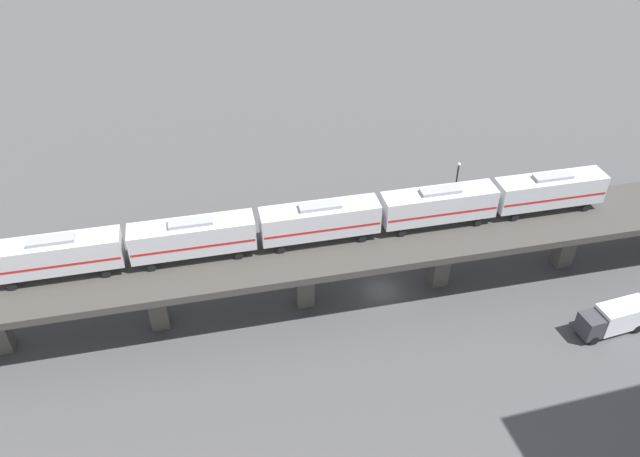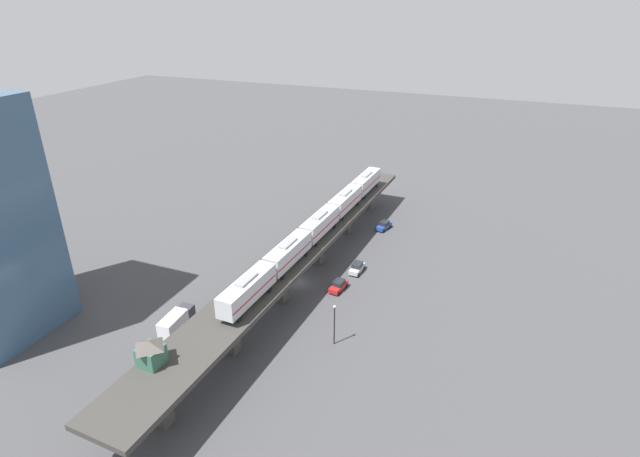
% 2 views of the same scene
% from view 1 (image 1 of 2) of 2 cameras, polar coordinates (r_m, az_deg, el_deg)
% --- Properties ---
extents(ground_plane, '(400.00, 400.00, 0.00)m').
position_cam_1_polar(ground_plane, '(68.69, 5.59, -5.68)').
color(ground_plane, '#424244').
extents(elevated_viaduct, '(12.28, 92.27, 7.01)m').
position_cam_1_polar(elevated_viaduct, '(64.76, 5.76, -1.75)').
color(elevated_viaduct, '#393733').
rests_on(elevated_viaduct, ground).
extents(subway_train, '(5.47, 62.46, 4.45)m').
position_cam_1_polar(subway_train, '(62.30, -0.00, 0.77)').
color(subway_train, silver).
rests_on(subway_train, elevated_viaduct).
extents(street_car_red, '(2.41, 4.60, 1.89)m').
position_cam_1_polar(street_car_red, '(73.48, 3.30, -1.32)').
color(street_car_red, '#AD1E1E').
rests_on(street_car_red, ground).
extents(street_car_blue, '(2.88, 4.72, 1.89)m').
position_cam_1_polar(street_car_blue, '(72.00, -18.54, -4.48)').
color(street_car_blue, '#233D93').
rests_on(street_car_blue, ground).
extents(street_car_silver, '(2.11, 4.48, 1.89)m').
position_cam_1_polar(street_car_silver, '(72.73, -2.47, -1.74)').
color(street_car_silver, '#B7BABF').
rests_on(street_car_silver, ground).
extents(delivery_truck, '(2.73, 7.32, 3.20)m').
position_cam_1_polar(delivery_truck, '(69.34, 25.26, -7.42)').
color(delivery_truck, '#333338').
rests_on(delivery_truck, ground).
extents(street_lamp, '(0.44, 0.44, 6.94)m').
position_cam_1_polar(street_lamp, '(80.14, 12.35, 4.14)').
color(street_lamp, black).
rests_on(street_lamp, ground).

